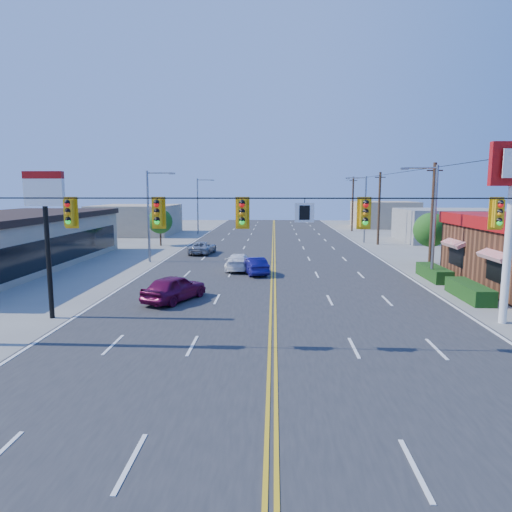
{
  "coord_description": "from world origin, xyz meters",
  "views": [
    {
      "loc": [
        0.04,
        -17.63,
        6.29
      ],
      "look_at": [
        -1.1,
        10.78,
        2.2
      ],
      "focal_mm": 32.0,
      "sensor_mm": 36.0,
      "label": 1
    }
  ],
  "objects_px": {
    "car_magenta": "(174,289)",
    "car_silver": "(203,248)",
    "kfc_pylon": "(512,196)",
    "pizza_hut_sign": "(46,214)",
    "signal_span": "(270,227)",
    "car_blue": "(254,266)",
    "car_white": "(239,263)"
  },
  "relations": [
    {
      "from": "car_white",
      "to": "car_silver",
      "type": "xyz_separation_m",
      "value": [
        -4.31,
        9.13,
        -0.03
      ]
    },
    {
      "from": "signal_span",
      "to": "car_silver",
      "type": "distance_m",
      "value": 28.17
    },
    {
      "from": "pizza_hut_sign",
      "to": "car_silver",
      "type": "xyz_separation_m",
      "value": [
        3.94,
        22.97,
        -4.56
      ]
    },
    {
      "from": "kfc_pylon",
      "to": "car_white",
      "type": "distance_m",
      "value": 20.24
    },
    {
      "from": "kfc_pylon",
      "to": "car_white",
      "type": "bearing_deg",
      "value": 134.79
    },
    {
      "from": "kfc_pylon",
      "to": "car_blue",
      "type": "height_order",
      "value": "kfc_pylon"
    },
    {
      "from": "kfc_pylon",
      "to": "car_silver",
      "type": "distance_m",
      "value": 29.72
    },
    {
      "from": "kfc_pylon",
      "to": "car_white",
      "type": "relative_size",
      "value": 1.91
    },
    {
      "from": "signal_span",
      "to": "car_silver",
      "type": "height_order",
      "value": "signal_span"
    },
    {
      "from": "signal_span",
      "to": "car_magenta",
      "type": "height_order",
      "value": "signal_span"
    },
    {
      "from": "signal_span",
      "to": "pizza_hut_sign",
      "type": "relative_size",
      "value": 3.55
    },
    {
      "from": "car_magenta",
      "to": "car_blue",
      "type": "distance_m",
      "value": 9.62
    },
    {
      "from": "car_blue",
      "to": "car_silver",
      "type": "bearing_deg",
      "value": -79.44
    },
    {
      "from": "car_silver",
      "to": "car_blue",
      "type": "bearing_deg",
      "value": 123.02
    },
    {
      "from": "car_magenta",
      "to": "car_silver",
      "type": "relative_size",
      "value": 0.99
    },
    {
      "from": "pizza_hut_sign",
      "to": "car_silver",
      "type": "distance_m",
      "value": 23.75
    },
    {
      "from": "pizza_hut_sign",
      "to": "car_magenta",
      "type": "bearing_deg",
      "value": 33.19
    },
    {
      "from": "car_silver",
      "to": "signal_span",
      "type": "bearing_deg",
      "value": 110.0
    },
    {
      "from": "kfc_pylon",
      "to": "car_magenta",
      "type": "distance_m",
      "value": 17.79
    },
    {
      "from": "pizza_hut_sign",
      "to": "car_blue",
      "type": "relative_size",
      "value": 1.75
    },
    {
      "from": "signal_span",
      "to": "car_blue",
      "type": "bearing_deg",
      "value": 94.73
    },
    {
      "from": "kfc_pylon",
      "to": "pizza_hut_sign",
      "type": "distance_m",
      "value": 22.02
    },
    {
      "from": "pizza_hut_sign",
      "to": "car_silver",
      "type": "relative_size",
      "value": 1.54
    },
    {
      "from": "car_white",
      "to": "car_blue",
      "type": "bearing_deg",
      "value": 130.51
    },
    {
      "from": "pizza_hut_sign",
      "to": "car_blue",
      "type": "xyz_separation_m",
      "value": [
        9.54,
        12.19,
        -4.54
      ]
    },
    {
      "from": "car_blue",
      "to": "car_silver",
      "type": "height_order",
      "value": "car_blue"
    },
    {
      "from": "car_magenta",
      "to": "car_white",
      "type": "distance_m",
      "value": 10.71
    },
    {
      "from": "car_magenta",
      "to": "car_silver",
      "type": "distance_m",
      "value": 19.5
    },
    {
      "from": "car_magenta",
      "to": "signal_span",
      "type": "bearing_deg",
      "value": 150.69
    },
    {
      "from": "pizza_hut_sign",
      "to": "car_white",
      "type": "relative_size",
      "value": 1.54
    },
    {
      "from": "kfc_pylon",
      "to": "car_magenta",
      "type": "height_order",
      "value": "kfc_pylon"
    },
    {
      "from": "car_blue",
      "to": "car_silver",
      "type": "xyz_separation_m",
      "value": [
        -5.6,
        10.78,
        -0.03
      ]
    }
  ]
}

